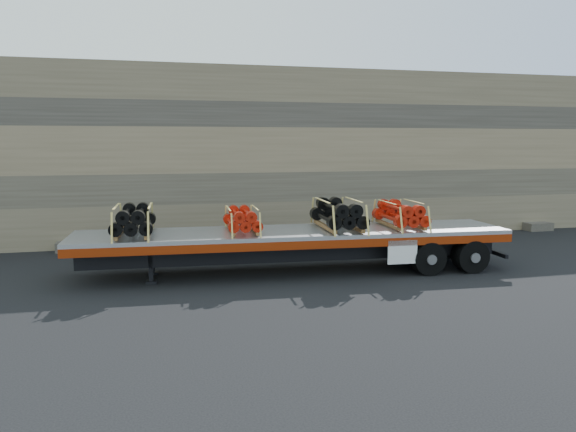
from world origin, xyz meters
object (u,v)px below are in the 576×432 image
(bundle_rear, at_px, (400,215))
(trailer, at_px, (294,251))
(bundle_midfront, at_px, (242,220))
(bundle_midrear, at_px, (338,215))
(bundle_front, at_px, (134,221))

(bundle_rear, bearing_deg, trailer, -180.00)
(bundle_midfront, bearing_deg, bundle_midrear, -0.00)
(trailer, relative_size, bundle_rear, 6.02)
(bundle_midfront, height_order, bundle_rear, bundle_rear)
(bundle_front, bearing_deg, trailer, -0.00)
(bundle_midfront, xyz_separation_m, bundle_rear, (5.05, -0.30, 0.04))
(bundle_midrear, distance_m, bundle_rear, 2.05)
(trailer, bearing_deg, bundle_front, 180.00)
(bundle_rear, bearing_deg, bundle_midrear, -180.00)
(bundle_midfront, distance_m, bundle_rear, 5.06)
(bundle_midrear, bearing_deg, bundle_midfront, 180.00)
(bundle_front, height_order, bundle_midfront, bundle_front)
(bundle_rear, bearing_deg, bundle_midfront, 180.00)
(trailer, xyz_separation_m, bundle_midrear, (1.41, -0.08, 1.10))
(bundle_midfront, distance_m, bundle_midrear, 3.01)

